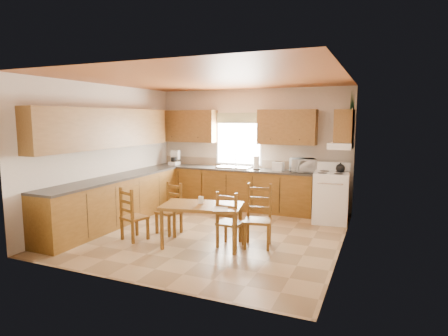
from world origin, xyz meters
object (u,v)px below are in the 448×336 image
at_px(microwave, 303,165).
at_px(dining_table, 202,225).
at_px(chair_near_left, 134,214).
at_px(chair_far_left, 169,209).
at_px(chair_near_right, 231,219).
at_px(chair_far_right, 258,217).
at_px(stove, 330,198).

relative_size(microwave, dining_table, 0.38).
height_order(microwave, chair_near_left, microwave).
relative_size(microwave, chair_far_left, 0.53).
distance_m(chair_near_right, chair_far_left, 1.30).
relative_size(dining_table, chair_near_left, 1.41).
bearing_deg(dining_table, chair_far_left, 144.98).
bearing_deg(chair_far_left, chair_near_right, 4.68).
bearing_deg(chair_far_left, microwave, 63.51).
distance_m(dining_table, chair_far_right, 0.91).
distance_m(stove, chair_near_left, 3.78).
relative_size(microwave, chair_near_right, 0.53).
xyz_separation_m(chair_near_left, chair_near_right, (1.62, 0.32, 0.00)).
bearing_deg(microwave, chair_far_right, -117.32).
xyz_separation_m(microwave, chair_far_left, (-1.92, -2.23, -0.62)).
distance_m(chair_near_left, chair_far_left, 0.64).
height_order(dining_table, chair_near_left, chair_near_left).
distance_m(chair_near_left, chair_far_right, 2.08).
distance_m(stove, microwave, 0.92).
height_order(chair_near_left, chair_near_right, chair_near_right).
xyz_separation_m(chair_near_left, chair_far_right, (2.03, 0.47, 0.05)).
xyz_separation_m(chair_near_right, chair_far_right, (0.41, 0.15, 0.05)).
height_order(stove, chair_far_right, chair_far_right).
bearing_deg(chair_far_right, chair_far_left, 165.81).
height_order(chair_near_left, chair_far_right, chair_far_right).
distance_m(microwave, dining_table, 2.90).
height_order(microwave, chair_far_left, microwave).
xyz_separation_m(stove, microwave, (-0.63, 0.34, 0.58)).
bearing_deg(dining_table, chair_near_right, 6.35).
xyz_separation_m(dining_table, chair_near_left, (-1.18, -0.18, 0.11)).
height_order(chair_near_right, chair_far_right, chair_far_right).
height_order(microwave, chair_near_right, microwave).
bearing_deg(chair_far_right, stove, 54.16).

